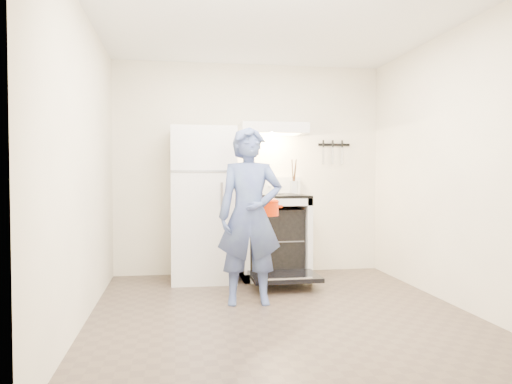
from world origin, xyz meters
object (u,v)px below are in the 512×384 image
(stove_body, at_px, (273,237))
(tea_kettle, at_px, (252,182))
(refrigerator, at_px, (203,204))
(person, at_px, (250,216))
(dutch_oven, at_px, (263,209))

(stove_body, bearing_deg, tea_kettle, 134.24)
(refrigerator, bearing_deg, stove_body, 1.77)
(stove_body, bearing_deg, person, -111.35)
(person, xyz_separation_m, dutch_oven, (0.18, 0.31, 0.04))
(stove_body, bearing_deg, dutch_oven, -107.63)
(tea_kettle, relative_size, dutch_oven, 0.78)
(refrigerator, xyz_separation_m, stove_body, (0.81, 0.02, -0.39))
(stove_body, relative_size, tea_kettle, 3.21)
(tea_kettle, relative_size, person, 0.18)
(tea_kettle, bearing_deg, person, -99.60)
(refrigerator, distance_m, tea_kettle, 0.69)
(person, relative_size, dutch_oven, 4.38)
(tea_kettle, height_order, person, person)
(tea_kettle, xyz_separation_m, dutch_oven, (-0.05, -1.05, -0.24))
(stove_body, height_order, tea_kettle, tea_kettle)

